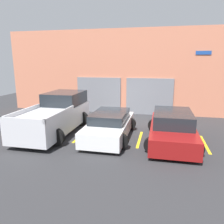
{
  "coord_description": "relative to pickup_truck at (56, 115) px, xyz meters",
  "views": [
    {
      "loc": [
        2.21,
        -11.52,
        3.44
      ],
      "look_at": [
        0.0,
        -1.54,
        1.1
      ],
      "focal_mm": 35.0,
      "sensor_mm": 36.0,
      "label": 1
    }
  ],
  "objects": [
    {
      "name": "parking_stripe_right",
      "position": [
        7.01,
        -0.27,
        -0.87
      ],
      "size": [
        0.12,
        2.2,
        0.01
      ],
      "primitive_type": "cube",
      "color": "gold",
      "rests_on": "ground"
    },
    {
      "name": "parking_stripe_centre",
      "position": [
        4.21,
        -0.27,
        -0.87
      ],
      "size": [
        0.12,
        2.2,
        0.01
      ],
      "primitive_type": "cube",
      "color": "gold",
      "rests_on": "ground"
    },
    {
      "name": "shophouse_building",
      "position": [
        2.8,
        5.06,
        1.88
      ],
      "size": [
        16.96,
        0.68,
        5.57
      ],
      "color": "#D17A5B",
      "rests_on": "ground"
    },
    {
      "name": "parking_stripe_far_left",
      "position": [
        -1.4,
        -0.27,
        -0.87
      ],
      "size": [
        0.12,
        2.2,
        0.01
      ],
      "primitive_type": "cube",
      "color": "gold",
      "rests_on": "ground"
    },
    {
      "name": "sedan_white",
      "position": [
        2.81,
        -0.25,
        -0.3
      ],
      "size": [
        2.15,
        4.23,
        1.2
      ],
      "color": "white",
      "rests_on": "ground"
    },
    {
      "name": "parking_stripe_left",
      "position": [
        1.4,
        -0.27,
        -0.87
      ],
      "size": [
        0.12,
        2.2,
        0.01
      ],
      "primitive_type": "cube",
      "color": "gold",
      "rests_on": "ground"
    },
    {
      "name": "pickup_truck",
      "position": [
        0.0,
        0.0,
        0.0
      ],
      "size": [
        2.46,
        5.04,
        1.87
      ],
      "color": "silver",
      "rests_on": "ground"
    },
    {
      "name": "ground_plane",
      "position": [
        2.81,
        1.77,
        -0.87
      ],
      "size": [
        28.0,
        28.0,
        0.0
      ],
      "primitive_type": "plane",
      "color": "#2D2D30"
    },
    {
      "name": "sedan_side",
      "position": [
        5.61,
        -0.24,
        -0.25
      ],
      "size": [
        2.23,
        4.49,
        1.34
      ],
      "color": "maroon",
      "rests_on": "ground"
    }
  ]
}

